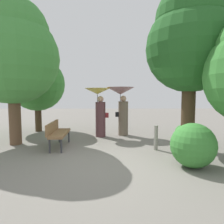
{
  "coord_description": "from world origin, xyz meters",
  "views": [
    {
      "loc": [
        -0.07,
        -4.86,
        1.72
      ],
      "look_at": [
        0.0,
        3.81,
        0.97
      ],
      "focal_mm": 32.27,
      "sensor_mm": 36.0,
      "label": 1
    }
  ],
  "objects_px": {
    "person_left": "(99,104)",
    "person_right": "(121,101)",
    "tree_near_left": "(37,80)",
    "tree_mid_left": "(12,50)",
    "tree_near_right": "(190,39)",
    "park_bench": "(57,132)",
    "path_marker_post": "(156,138)"
  },
  "relations": [
    {
      "from": "person_left",
      "to": "person_right",
      "type": "distance_m",
      "value": 0.98
    },
    {
      "from": "tree_near_left",
      "to": "tree_mid_left",
      "type": "xyz_separation_m",
      "value": [
        0.09,
        -2.49,
        0.79
      ]
    },
    {
      "from": "person_right",
      "to": "tree_near_right",
      "type": "bearing_deg",
      "value": -142.03
    },
    {
      "from": "person_left",
      "to": "tree_near_left",
      "type": "relative_size",
      "value": 0.52
    },
    {
      "from": "person_left",
      "to": "tree_near_right",
      "type": "xyz_separation_m",
      "value": [
        2.92,
        -1.87,
        2.07
      ]
    },
    {
      "from": "park_bench",
      "to": "path_marker_post",
      "type": "height_order",
      "value": "park_bench"
    },
    {
      "from": "tree_near_right",
      "to": "tree_mid_left",
      "type": "relative_size",
      "value": 1.02
    },
    {
      "from": "tree_near_right",
      "to": "person_right",
      "type": "bearing_deg",
      "value": 132.66
    },
    {
      "from": "tree_near_right",
      "to": "park_bench",
      "type": "bearing_deg",
      "value": 177.38
    },
    {
      "from": "person_left",
      "to": "path_marker_post",
      "type": "relative_size",
      "value": 2.57
    },
    {
      "from": "path_marker_post",
      "to": "tree_near_right",
      "type": "bearing_deg",
      "value": 8.04
    },
    {
      "from": "person_left",
      "to": "tree_near_right",
      "type": "bearing_deg",
      "value": -127.42
    },
    {
      "from": "person_right",
      "to": "path_marker_post",
      "type": "xyz_separation_m",
      "value": [
        0.95,
        -2.3,
        -1.07
      ]
    },
    {
      "from": "tree_near_left",
      "to": "person_right",
      "type": "bearing_deg",
      "value": -13.77
    },
    {
      "from": "person_right",
      "to": "tree_mid_left",
      "type": "relative_size",
      "value": 0.41
    },
    {
      "from": "tree_near_left",
      "to": "tree_near_right",
      "type": "relative_size",
      "value": 0.75
    },
    {
      "from": "person_right",
      "to": "tree_mid_left",
      "type": "height_order",
      "value": "tree_mid_left"
    },
    {
      "from": "tree_near_left",
      "to": "path_marker_post",
      "type": "xyz_separation_m",
      "value": [
        4.79,
        -3.24,
        -2.02
      ]
    },
    {
      "from": "park_bench",
      "to": "tree_mid_left",
      "type": "distance_m",
      "value": 3.13
    },
    {
      "from": "person_left",
      "to": "path_marker_post",
      "type": "distance_m",
      "value": 2.92
    },
    {
      "from": "person_left",
      "to": "tree_near_left",
      "type": "height_order",
      "value": "tree_near_left"
    },
    {
      "from": "path_marker_post",
      "to": "park_bench",
      "type": "bearing_deg",
      "value": 173.86
    },
    {
      "from": "tree_near_left",
      "to": "person_left",
      "type": "bearing_deg",
      "value": -22.74
    },
    {
      "from": "person_left",
      "to": "park_bench",
      "type": "distance_m",
      "value": 2.26
    },
    {
      "from": "tree_near_left",
      "to": "tree_near_right",
      "type": "height_order",
      "value": "tree_near_right"
    },
    {
      "from": "tree_near_right",
      "to": "tree_mid_left",
      "type": "bearing_deg",
      "value": 174.0
    },
    {
      "from": "person_left",
      "to": "tree_near_right",
      "type": "relative_size",
      "value": 0.39
    },
    {
      "from": "person_left",
      "to": "tree_near_right",
      "type": "distance_m",
      "value": 4.04
    },
    {
      "from": "person_right",
      "to": "tree_near_right",
      "type": "relative_size",
      "value": 0.4
    },
    {
      "from": "person_left",
      "to": "path_marker_post",
      "type": "bearing_deg",
      "value": -141.78
    },
    {
      "from": "tree_near_left",
      "to": "path_marker_post",
      "type": "height_order",
      "value": "tree_near_left"
    },
    {
      "from": "person_left",
      "to": "tree_mid_left",
      "type": "bearing_deg",
      "value": 109.57
    }
  ]
}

